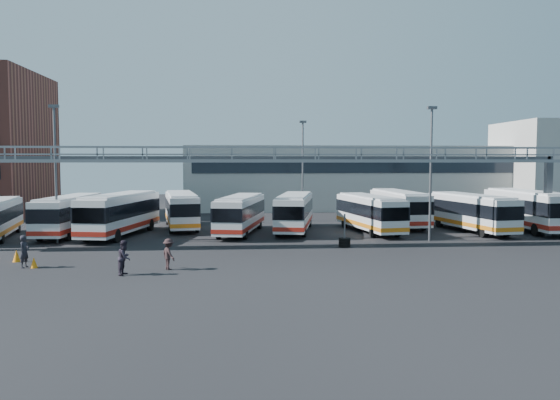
{
  "coord_description": "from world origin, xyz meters",
  "views": [
    {
      "loc": [
        -2.55,
        -33.37,
        6.03
      ],
      "look_at": [
        0.45,
        6.0,
        3.27
      ],
      "focal_mm": 35.0,
      "sensor_mm": 36.0,
      "label": 1
    }
  ],
  "objects": [
    {
      "name": "bus_8",
      "position": [
        17.46,
        12.06,
        1.79
      ],
      "size": [
        4.04,
        10.93,
        3.24
      ],
      "rotation": [
        0.0,
        0.0,
        0.15
      ],
      "color": "silver",
      "rests_on": "ground"
    },
    {
      "name": "light_pole_left",
      "position": [
        -16.0,
        8.0,
        5.73
      ],
      "size": [
        0.7,
        0.35,
        10.21
      ],
      "color": "#4C4F54",
      "rests_on": "ground"
    },
    {
      "name": "tire_stack",
      "position": [
        4.93,
        4.5,
        0.4
      ],
      "size": [
        0.83,
        0.83,
        2.36
      ],
      "color": "black",
      "rests_on": "ground"
    },
    {
      "name": "cone_right",
      "position": [
        -15.96,
        0.38,
        0.36
      ],
      "size": [
        0.52,
        0.52,
        0.72
      ],
      "primitive_type": "cone",
      "rotation": [
        0.0,
        0.0,
        0.15
      ],
      "color": "orange",
      "rests_on": "ground"
    },
    {
      "name": "bus_1",
      "position": [
        -16.38,
        12.47,
        1.79
      ],
      "size": [
        3.19,
        10.81,
        3.24
      ],
      "rotation": [
        0.0,
        0.0,
        -0.07
      ],
      "color": "silver",
      "rests_on": "ground"
    },
    {
      "name": "pedestrian_a",
      "position": [
        -14.75,
        -1.56,
        0.93
      ],
      "size": [
        0.59,
        0.76,
        1.86
      ],
      "primitive_type": "imported",
      "rotation": [
        0.0,
        0.0,
        1.33
      ],
      "color": "black",
      "rests_on": "ground"
    },
    {
      "name": "bus_2",
      "position": [
        -12.15,
        11.67,
        1.92
      ],
      "size": [
        4.75,
        11.69,
        3.46
      ],
      "rotation": [
        0.0,
        0.0,
        -0.19
      ],
      "color": "silver",
      "rests_on": "ground"
    },
    {
      "name": "bus_4",
      "position": [
        -2.4,
        12.33,
        1.76
      ],
      "size": [
        4.51,
        10.76,
        3.18
      ],
      "rotation": [
        0.0,
        0.0,
        -0.2
      ],
      "color": "silver",
      "rests_on": "ground"
    },
    {
      "name": "bus_5",
      "position": [
        2.28,
        13.42,
        1.79
      ],
      "size": [
        4.49,
        10.95,
        3.24
      ],
      "rotation": [
        0.0,
        0.0,
        -0.19
      ],
      "color": "silver",
      "rests_on": "ground"
    },
    {
      "name": "cone_left",
      "position": [
        -14.2,
        -1.68,
        0.31
      ],
      "size": [
        0.47,
        0.47,
        0.63
      ],
      "primitive_type": "cone",
      "rotation": [
        0.0,
        0.0,
        0.22
      ],
      "color": "orange",
      "rests_on": "ground"
    },
    {
      "name": "light_pole_mid",
      "position": [
        12.0,
        7.0,
        5.73
      ],
      "size": [
        0.7,
        0.35,
        10.21
      ],
      "color": "#4C4F54",
      "rests_on": "ground"
    },
    {
      "name": "gantry",
      "position": [
        0.0,
        5.87,
        5.51
      ],
      "size": [
        51.4,
        5.15,
        7.1
      ],
      "color": "gray",
      "rests_on": "ground"
    },
    {
      "name": "bus_3",
      "position": [
        -7.74,
        16.43,
        1.79
      ],
      "size": [
        4.19,
        10.94,
        3.24
      ],
      "rotation": [
        0.0,
        0.0,
        0.16
      ],
      "color": "silver",
      "rests_on": "ground"
    },
    {
      "name": "warehouse",
      "position": [
        12.0,
        38.0,
        4.0
      ],
      "size": [
        42.0,
        14.0,
        8.0
      ],
      "primitive_type": "cube",
      "color": "#9E9E99",
      "rests_on": "ground"
    },
    {
      "name": "bus_7",
      "position": [
        12.45,
        16.67,
        1.84
      ],
      "size": [
        2.93,
        11.02,
        3.32
      ],
      "rotation": [
        0.0,
        0.0,
        0.04
      ],
      "color": "silver",
      "rests_on": "ground"
    },
    {
      "name": "pedestrian_b",
      "position": [
        -8.65,
        -3.98,
        0.93
      ],
      "size": [
        0.86,
        1.02,
        1.86
      ],
      "primitive_type": "imported",
      "rotation": [
        0.0,
        0.0,
        1.39
      ],
      "color": "#251F2B",
      "rests_on": "ground"
    },
    {
      "name": "ground",
      "position": [
        0.0,
        0.0,
        0.0
      ],
      "size": [
        140.0,
        140.0,
        0.0
      ],
      "primitive_type": "plane",
      "color": "black",
      "rests_on": "ground"
    },
    {
      "name": "bus_6",
      "position": [
        8.67,
        12.54,
        1.75
      ],
      "size": [
        3.96,
        10.66,
        3.16
      ],
      "rotation": [
        0.0,
        0.0,
        0.15
      ],
      "color": "silver",
      "rests_on": "ground"
    },
    {
      "name": "bus_9",
      "position": [
        22.75,
        12.55,
        1.95
      ],
      "size": [
        2.79,
        11.61,
        3.52
      ],
      "rotation": [
        0.0,
        0.0,
        -0.01
      ],
      "color": "silver",
      "rests_on": "ground"
    },
    {
      "name": "pedestrian_c",
      "position": [
        -6.47,
        -2.73,
        0.87
      ],
      "size": [
        1.16,
        1.3,
        1.75
      ],
      "primitive_type": "imported",
      "rotation": [
        0.0,
        0.0,
        2.15
      ],
      "color": "#2D1E1F",
      "rests_on": "ground"
    },
    {
      "name": "light_pole_back",
      "position": [
        4.0,
        22.0,
        5.73
      ],
      "size": [
        0.7,
        0.35,
        10.21
      ],
      "color": "#4C4F54",
      "rests_on": "ground"
    }
  ]
}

